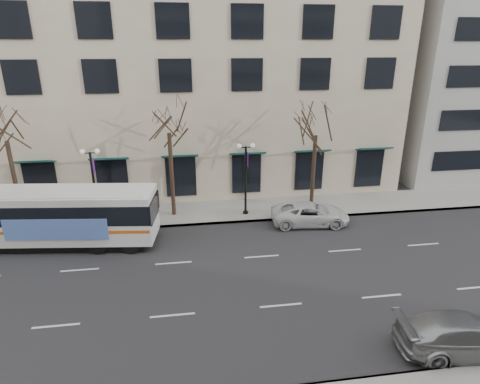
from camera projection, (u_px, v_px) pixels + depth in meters
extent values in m
plane|color=black|center=(173.00, 286.00, 20.15)|extent=(160.00, 160.00, 0.00)
cube|color=gray|center=(244.00, 210.00, 29.14)|extent=(80.00, 4.00, 0.15)
cube|color=#B9A68D|center=(144.00, 36.00, 35.12)|extent=(40.00, 20.00, 24.00)
cylinder|color=black|center=(16.00, 185.00, 25.94)|extent=(0.28, 0.28, 5.74)
cylinder|color=black|center=(172.00, 176.00, 27.26)|extent=(0.28, 0.28, 5.95)
cylinder|color=black|center=(313.00, 173.00, 28.70)|extent=(0.28, 0.28, 5.46)
cylinder|color=black|center=(95.00, 189.00, 26.19)|extent=(0.16, 0.16, 5.00)
cylinder|color=black|center=(99.00, 222.00, 27.02)|extent=(0.36, 0.36, 0.30)
cube|color=black|center=(90.00, 153.00, 25.33)|extent=(0.90, 0.06, 0.06)
sphere|color=silver|center=(82.00, 152.00, 25.23)|extent=(0.32, 0.32, 0.32)
sphere|color=silver|center=(97.00, 151.00, 25.36)|extent=(0.32, 0.32, 0.32)
cube|color=#4C1D6E|center=(94.00, 166.00, 25.65)|extent=(0.04, 0.45, 1.00)
cylinder|color=black|center=(246.00, 182.00, 27.55)|extent=(0.16, 0.16, 5.00)
cylinder|color=black|center=(245.00, 213.00, 28.37)|extent=(0.36, 0.36, 0.30)
cube|color=black|center=(246.00, 147.00, 26.69)|extent=(0.90, 0.06, 0.06)
sphere|color=silver|center=(239.00, 146.00, 26.59)|extent=(0.32, 0.32, 0.32)
sphere|color=silver|center=(252.00, 146.00, 26.71)|extent=(0.32, 0.32, 0.32)
cube|color=#4C1D6E|center=(248.00, 160.00, 27.00)|extent=(0.04, 0.45, 1.00)
cube|color=silver|center=(46.00, 215.00, 23.69)|extent=(12.99, 4.30, 2.92)
cube|color=black|center=(51.00, 240.00, 24.27)|extent=(11.94, 3.84, 0.48)
cube|color=black|center=(51.00, 208.00, 23.54)|extent=(12.49, 4.28, 1.17)
cube|color=#D05213|center=(48.00, 223.00, 23.87)|extent=(12.87, 4.31, 0.19)
cube|color=#5277C9|center=(56.00, 230.00, 22.49)|extent=(5.81, 0.78, 1.28)
cube|color=silver|center=(42.00, 191.00, 23.17)|extent=(12.33, 3.94, 0.09)
cylinder|color=black|center=(97.00, 245.00, 23.11)|extent=(1.09, 0.42, 1.06)
cylinder|color=black|center=(109.00, 227.00, 25.40)|extent=(1.09, 0.42, 1.06)
cylinder|color=black|center=(130.00, 245.00, 23.15)|extent=(1.09, 0.42, 1.06)
cylinder|color=black|center=(139.00, 227.00, 25.44)|extent=(1.09, 0.42, 1.06)
imported|color=#94979A|center=(465.00, 335.00, 15.68)|extent=(5.55, 2.73, 1.55)
imported|color=silver|center=(310.00, 214.00, 26.87)|extent=(5.42, 2.91, 1.45)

